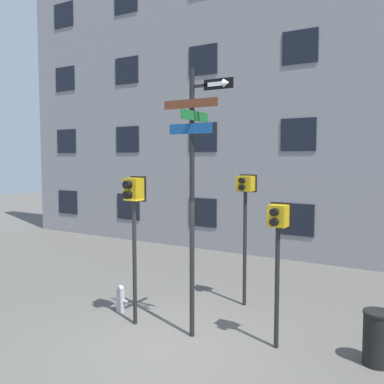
{
  "coord_description": "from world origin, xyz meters",
  "views": [
    {
      "loc": [
        4.14,
        -5.99,
        3.28
      ],
      "look_at": [
        0.16,
        0.55,
        2.67
      ],
      "focal_mm": 40.0,
      "sensor_mm": 36.0,
      "label": 1
    }
  ],
  "objects_px": {
    "pedestrian_signal_across": "(245,204)",
    "fire_hydrant": "(121,299)",
    "pedestrian_signal_left": "(134,208)",
    "trash_bin": "(377,338)",
    "street_sign_pole": "(194,178)",
    "pedestrian_signal_right": "(278,235)"
  },
  "relations": [
    {
      "from": "pedestrian_signal_left",
      "to": "fire_hydrant",
      "type": "xyz_separation_m",
      "value": [
        -0.69,
        0.38,
        -2.03
      ]
    },
    {
      "from": "street_sign_pole",
      "to": "pedestrian_signal_right",
      "type": "bearing_deg",
      "value": 13.63
    },
    {
      "from": "pedestrian_signal_right",
      "to": "fire_hydrant",
      "type": "height_order",
      "value": "pedestrian_signal_right"
    },
    {
      "from": "street_sign_pole",
      "to": "fire_hydrant",
      "type": "distance_m",
      "value": 3.33
    },
    {
      "from": "pedestrian_signal_left",
      "to": "trash_bin",
      "type": "relative_size",
      "value": 3.38
    },
    {
      "from": "pedestrian_signal_left",
      "to": "pedestrian_signal_right",
      "type": "relative_size",
      "value": 1.16
    },
    {
      "from": "pedestrian_signal_across",
      "to": "fire_hydrant",
      "type": "xyz_separation_m",
      "value": [
        -2.09,
        -1.75,
        -2.0
      ]
    },
    {
      "from": "pedestrian_signal_left",
      "to": "pedestrian_signal_across",
      "type": "height_order",
      "value": "pedestrian_signal_left"
    },
    {
      "from": "pedestrian_signal_right",
      "to": "fire_hydrant",
      "type": "distance_m",
      "value": 3.85
    },
    {
      "from": "trash_bin",
      "to": "pedestrian_signal_right",
      "type": "bearing_deg",
      "value": -170.9
    },
    {
      "from": "pedestrian_signal_across",
      "to": "trash_bin",
      "type": "bearing_deg",
      "value": -26.03
    },
    {
      "from": "fire_hydrant",
      "to": "trash_bin",
      "type": "xyz_separation_m",
      "value": [
        5.04,
        0.31,
        0.16
      ]
    },
    {
      "from": "pedestrian_signal_across",
      "to": "fire_hydrant",
      "type": "bearing_deg",
      "value": -140.0
    },
    {
      "from": "fire_hydrant",
      "to": "trash_bin",
      "type": "relative_size",
      "value": 0.67
    },
    {
      "from": "pedestrian_signal_left",
      "to": "pedestrian_signal_right",
      "type": "xyz_separation_m",
      "value": [
        2.77,
        0.44,
        -0.34
      ]
    },
    {
      "from": "street_sign_pole",
      "to": "pedestrian_signal_across",
      "type": "distance_m",
      "value": 2.15
    },
    {
      "from": "trash_bin",
      "to": "pedestrian_signal_left",
      "type": "bearing_deg",
      "value": -171.0
    },
    {
      "from": "pedestrian_signal_left",
      "to": "pedestrian_signal_across",
      "type": "xyz_separation_m",
      "value": [
        1.4,
        2.13,
        -0.03
      ]
    },
    {
      "from": "street_sign_pole",
      "to": "trash_bin",
      "type": "xyz_separation_m",
      "value": [
        3.03,
        0.6,
        -2.48
      ]
    },
    {
      "from": "pedestrian_signal_left",
      "to": "pedestrian_signal_across",
      "type": "relative_size",
      "value": 1.0
    },
    {
      "from": "pedestrian_signal_right",
      "to": "pedestrian_signal_across",
      "type": "bearing_deg",
      "value": 128.9
    },
    {
      "from": "pedestrian_signal_left",
      "to": "fire_hydrant",
      "type": "relative_size",
      "value": 5.08
    }
  ]
}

